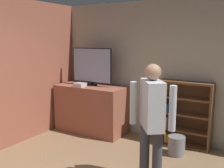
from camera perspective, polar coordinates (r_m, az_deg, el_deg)
The scene contains 8 objects.
wall_back at distance 5.22m, azimuth 10.34°, elevation 2.87°, with size 6.30×0.06×2.70m.
wall_side_brick at distance 5.28m, azimuth -18.72°, elevation 2.58°, with size 0.06×4.49×2.70m.
tv_ledge at distance 5.65m, azimuth -4.47°, elevation -5.31°, with size 1.49×0.70×0.99m.
television at distance 5.51m, azimuth -4.39°, elevation 3.86°, with size 0.95×0.22×0.79m.
game_console at distance 5.43m, azimuth -6.99°, elevation -0.18°, with size 0.21×0.20×0.08m.
bookshelf at distance 5.06m, azimuth 14.53°, elevation -6.34°, with size 0.99×0.28×1.21m.
person at distance 3.43m, azimuth 8.66°, elevation -6.81°, with size 0.63×0.52×1.66m.
waste_bin at distance 4.73m, azimuth 13.85°, elevation -12.88°, with size 0.29×0.29×0.33m.
Camera 1 is at (1.82, -1.94, 1.97)m, focal length 42.00 mm.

